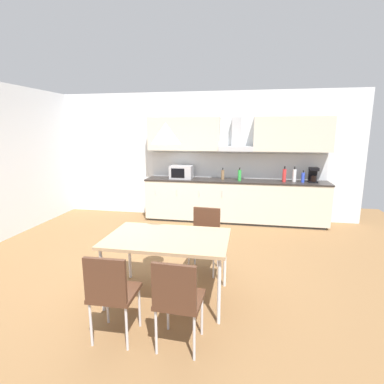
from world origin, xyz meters
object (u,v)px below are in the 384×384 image
(chair_near_right, at_px, (177,296))
(bottle_brown, at_px, (223,175))
(pendant_lamp, at_px, (166,133))
(bottle_blue, at_px, (303,177))
(chair_near_left, at_px, (111,289))
(coffee_maker, at_px, (313,175))
(bottle_white, at_px, (294,175))
(microwave, at_px, (181,172))
(dining_table, at_px, (168,241))
(bottle_red, at_px, (284,175))
(bottle_green, at_px, (240,175))
(chair_far_right, at_px, (205,233))

(chair_near_right, bearing_deg, bottle_brown, 89.38)
(bottle_brown, relative_size, pendant_lamp, 0.77)
(bottle_blue, xyz_separation_m, chair_near_left, (-2.28, -3.98, -0.48))
(coffee_maker, relative_size, bottle_white, 0.96)
(coffee_maker, xyz_separation_m, pendant_lamp, (-2.17, -3.21, 0.85))
(microwave, bearing_deg, bottle_blue, -0.73)
(bottle_brown, distance_m, bottle_blue, 1.62)
(microwave, xyz_separation_m, dining_table, (0.55, -3.19, -0.34))
(bottle_white, height_order, chair_near_left, bottle_white)
(microwave, xyz_separation_m, bottle_white, (2.35, 0.00, -0.01))
(bottle_red, xyz_separation_m, chair_near_left, (-1.91, -3.96, -0.51))
(bottle_green, bearing_deg, bottle_white, 2.21)
(chair_far_right, bearing_deg, bottle_blue, 54.65)
(chair_near_right, bearing_deg, pendant_lamp, 110.42)
(chair_near_right, xyz_separation_m, chair_near_left, (-0.62, -0.00, 0.00))
(bottle_red, relative_size, chair_near_left, 0.37)
(coffee_maker, distance_m, bottle_green, 1.47)
(bottle_brown, bearing_deg, coffee_maker, 0.18)
(bottle_red, bearing_deg, chair_near_right, -108.13)
(bottle_brown, height_order, dining_table, bottle_brown)
(coffee_maker, xyz_separation_m, dining_table, (-2.17, -3.21, -0.35))
(bottle_blue, bearing_deg, microwave, 179.27)
(bottle_brown, bearing_deg, bottle_green, -9.61)
(coffee_maker, bearing_deg, dining_table, -124.03)
(bottle_red, bearing_deg, bottle_blue, 3.41)
(bottle_blue, bearing_deg, bottle_red, -176.59)
(bottle_blue, height_order, bottle_green, bottle_green)
(bottle_green, height_order, bottle_red, bottle_red)
(coffee_maker, xyz_separation_m, bottle_white, (-0.36, -0.02, -0.02))
(bottle_green, xyz_separation_m, pendant_lamp, (-0.71, -3.15, 0.88))
(dining_table, distance_m, chair_far_right, 0.90)
(chair_far_right, distance_m, chair_near_left, 1.76)
(microwave, xyz_separation_m, bottle_blue, (2.52, -0.03, -0.04))
(bottle_green, relative_size, pendant_lamp, 0.85)
(chair_near_left, bearing_deg, bottle_brown, 80.72)
(microwave, height_order, pendant_lamp, pendant_lamp)
(bottle_blue, xyz_separation_m, bottle_white, (-0.16, 0.04, 0.03))
(microwave, relative_size, bottle_blue, 2.00)
(pendant_lamp, bearing_deg, coffee_maker, 55.97)
(chair_near_left, bearing_deg, microwave, 93.40)
(bottle_white, bearing_deg, chair_far_right, -122.20)
(chair_near_left, bearing_deg, chair_near_right, 0.00)
(bottle_white, distance_m, chair_near_left, 4.57)
(bottle_brown, bearing_deg, bottle_blue, -1.87)
(microwave, height_order, coffee_maker, coffee_maker)
(bottle_green, bearing_deg, chair_near_right, -95.73)
(bottle_brown, bearing_deg, chair_near_right, -90.62)
(dining_table, bearing_deg, bottle_brown, 83.77)
(bottle_white, height_order, pendant_lamp, pendant_lamp)
(bottle_green, bearing_deg, bottle_brown, 170.39)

